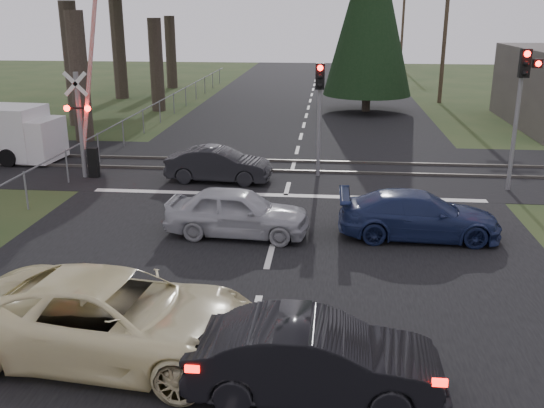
# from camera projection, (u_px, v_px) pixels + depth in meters

# --- Properties ---
(ground) EXTENTS (120.00, 120.00, 0.00)m
(ground) POSITION_uv_depth(u_px,v_px,m) (255.00, 314.00, 12.28)
(ground) COLOR #273B1B
(ground) RESTS_ON ground
(road) EXTENTS (14.00, 100.00, 0.01)m
(road) POSITION_uv_depth(u_px,v_px,m) (289.00, 181.00, 21.75)
(road) COLOR black
(road) RESTS_ON ground
(rail_corridor) EXTENTS (120.00, 8.00, 0.01)m
(rail_corridor) POSITION_uv_depth(u_px,v_px,m) (293.00, 167.00, 23.64)
(rail_corridor) COLOR black
(rail_corridor) RESTS_ON ground
(stop_line) EXTENTS (13.00, 0.35, 0.00)m
(stop_line) POSITION_uv_depth(u_px,v_px,m) (286.00, 195.00, 20.04)
(stop_line) COLOR silver
(stop_line) RESTS_ON ground
(rail_near) EXTENTS (120.00, 0.12, 0.10)m
(rail_near) POSITION_uv_depth(u_px,v_px,m) (292.00, 171.00, 22.87)
(rail_near) COLOR #59544C
(rail_near) RESTS_ON ground
(rail_far) EXTENTS (120.00, 0.12, 0.10)m
(rail_far) POSITION_uv_depth(u_px,v_px,m) (294.00, 161.00, 24.38)
(rail_far) COLOR #59544C
(rail_far) RESTS_ON ground
(crossing_signal) EXTENTS (1.62, 0.38, 6.96)m
(crossing_signal) POSITION_uv_depth(u_px,v_px,m) (86.00, 122.00, 21.59)
(crossing_signal) COLOR slate
(crossing_signal) RESTS_ON ground
(traffic_signal_right) EXTENTS (0.68, 0.48, 4.70)m
(traffic_signal_right) POSITION_uv_depth(u_px,v_px,m) (522.00, 93.00, 19.53)
(traffic_signal_right) COLOR slate
(traffic_signal_right) RESTS_ON ground
(traffic_signal_center) EXTENTS (0.32, 0.48, 4.10)m
(traffic_signal_center) POSITION_uv_depth(u_px,v_px,m) (320.00, 100.00, 21.43)
(traffic_signal_center) COLOR slate
(traffic_signal_center) RESTS_ON ground
(utility_pole_mid) EXTENTS (1.80, 0.26, 9.00)m
(utility_pole_mid) POSITION_uv_depth(u_px,v_px,m) (445.00, 28.00, 38.45)
(utility_pole_mid) COLOR #4C3D2D
(utility_pole_mid) RESTS_ON ground
(utility_pole_far) EXTENTS (1.80, 0.26, 9.00)m
(utility_pole_far) POSITION_uv_depth(u_px,v_px,m) (403.00, 21.00, 62.13)
(utility_pole_far) COLOR #4C3D2D
(utility_pole_far) RESTS_ON ground
(conifer_tree) EXTENTS (5.20, 5.20, 11.00)m
(conifer_tree) POSITION_uv_depth(u_px,v_px,m) (371.00, 7.00, 34.73)
(conifer_tree) COLOR #473D33
(conifer_tree) RESTS_ON ground
(fence_left) EXTENTS (0.10, 36.00, 1.20)m
(fence_left) POSITION_uv_depth(u_px,v_px,m) (168.00, 118.00, 34.31)
(fence_left) COLOR slate
(fence_left) RESTS_ON ground
(cream_coupe) EXTENTS (5.64, 3.03, 1.50)m
(cream_coupe) POSITION_uv_depth(u_px,v_px,m) (115.00, 318.00, 10.57)
(cream_coupe) COLOR beige
(cream_coupe) RESTS_ON ground
(dark_hatchback) EXTENTS (4.03, 1.43, 1.32)m
(dark_hatchback) POSITION_uv_depth(u_px,v_px,m) (315.00, 360.00, 9.48)
(dark_hatchback) COLOR black
(dark_hatchback) RESTS_ON ground
(silver_car) EXTENTS (3.97, 1.80, 1.32)m
(silver_car) POSITION_uv_depth(u_px,v_px,m) (238.00, 212.00, 16.36)
(silver_car) COLOR #A2A4AA
(silver_car) RESTS_ON ground
(blue_sedan) EXTENTS (4.30, 1.77, 1.25)m
(blue_sedan) POSITION_uv_depth(u_px,v_px,m) (419.00, 215.00, 16.23)
(blue_sedan) COLOR #18234A
(blue_sedan) RESTS_ON ground
(dark_car_far) EXTENTS (3.78, 1.52, 1.22)m
(dark_car_far) POSITION_uv_depth(u_px,v_px,m) (219.00, 165.00, 21.51)
(dark_car_far) COLOR black
(dark_car_far) RESTS_ON ground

